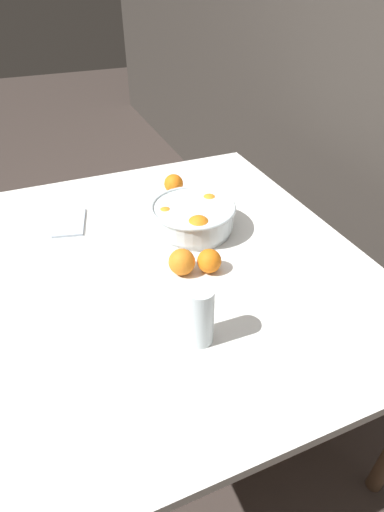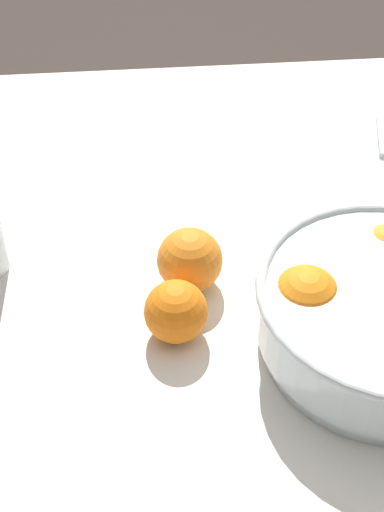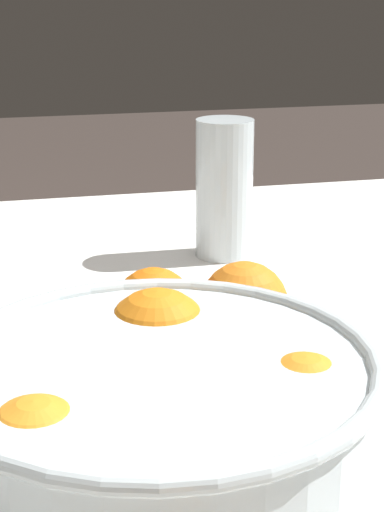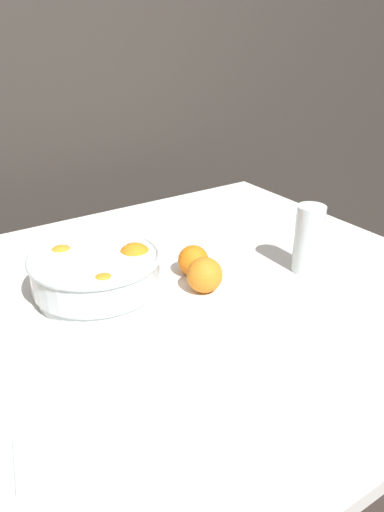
# 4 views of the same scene
# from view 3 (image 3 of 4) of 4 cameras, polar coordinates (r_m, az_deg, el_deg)

# --- Properties ---
(dining_table) EXTENTS (1.30, 1.09, 0.72)m
(dining_table) POSITION_cam_3_polar(r_m,az_deg,el_deg) (0.72, 4.14, -13.45)
(dining_table) COLOR white
(dining_table) RESTS_ON ground_plane
(fruit_bowl) EXTENTS (0.28, 0.28, 0.10)m
(fruit_bowl) POSITION_cam_3_polar(r_m,az_deg,el_deg) (0.55, -2.16, -10.39)
(fruit_bowl) COLOR silver
(fruit_bowl) RESTS_ON dining_table
(juice_glass) EXTENTS (0.07, 0.07, 0.16)m
(juice_glass) POSITION_cam_3_polar(r_m,az_deg,el_deg) (0.99, 2.16, 3.98)
(juice_glass) COLOR #F4A314
(juice_glass) RESTS_ON dining_table
(orange_loose_front) EXTENTS (0.08, 0.08, 0.08)m
(orange_loose_front) POSITION_cam_3_polar(r_m,az_deg,el_deg) (0.75, 3.50, -3.29)
(orange_loose_front) COLOR orange
(orange_loose_front) RESTS_ON dining_table
(orange_loose_aside) EXTENTS (0.07, 0.07, 0.07)m
(orange_loose_aside) POSITION_cam_3_polar(r_m,az_deg,el_deg) (0.76, -2.56, -3.43)
(orange_loose_aside) COLOR orange
(orange_loose_aside) RESTS_ON dining_table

